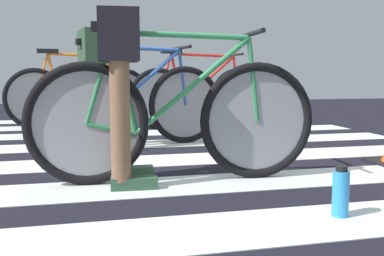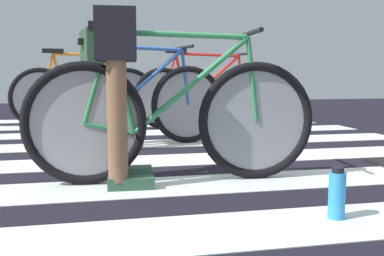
{
  "view_description": "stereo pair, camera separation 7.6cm",
  "coord_description": "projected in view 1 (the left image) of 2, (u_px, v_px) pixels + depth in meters",
  "views": [
    {
      "loc": [
        -0.34,
        -3.14,
        0.66
      ],
      "look_at": [
        0.34,
        -0.21,
        0.29
      ],
      "focal_mm": 40.82,
      "sensor_mm": 36.0,
      "label": 1
    },
    {
      "loc": [
        -0.27,
        -3.14,
        0.66
      ],
      "look_at": [
        0.34,
        -0.21,
        0.29
      ],
      "focal_mm": 40.82,
      "sensor_mm": 36.0,
      "label": 2
    }
  ],
  "objects": [
    {
      "name": "bicycle_2_of_4",
      "position": [
        132.0,
        103.0,
        3.85
      ],
      "size": [
        1.72,
        0.55,
        0.93
      ],
      "rotation": [
        0.0,
        0.0,
        0.18
      ],
      "color": "black",
      "rests_on": "ground"
    },
    {
      "name": "bicycle_3_of_4",
      "position": [
        199.0,
        95.0,
        5.28
      ],
      "size": [
        1.73,
        0.52,
        0.93
      ],
      "rotation": [
        0.0,
        0.0,
        0.1
      ],
      "color": "black",
      "rests_on": "ground"
    },
    {
      "name": "water_bottle",
      "position": [
        341.0,
        193.0,
        1.96
      ],
      "size": [
        0.07,
        0.07,
        0.24
      ],
      "color": "#2D8ED9",
      "rests_on": "ground"
    },
    {
      "name": "crosswalk_markings",
      "position": [
        136.0,
        161.0,
        3.23
      ],
      "size": [
        5.46,
        6.51,
        0.0
      ],
      "color": "silver",
      "rests_on": "ground"
    },
    {
      "name": "cyclist_2_of_4",
      "position": [
        95.0,
        73.0,
        3.69
      ],
      "size": [
        0.37,
        0.44,
        1.01
      ],
      "rotation": [
        0.0,
        0.0,
        0.18
      ],
      "color": "beige",
      "rests_on": "ground"
    },
    {
      "name": "cyclist_1_of_4",
      "position": [
        120.0,
        74.0,
        2.5
      ],
      "size": [
        0.33,
        0.42,
        0.99
      ],
      "rotation": [
        0.0,
        0.0,
        -0.06
      ],
      "color": "brown",
      "rests_on": "ground"
    },
    {
      "name": "ground",
      "position": [
        140.0,
        164.0,
        3.19
      ],
      "size": [
        18.0,
        14.0,
        0.02
      ],
      "color": "black"
    },
    {
      "name": "bicycle_4_of_4",
      "position": [
        80.0,
        96.0,
        5.23
      ],
      "size": [
        1.73,
        0.52,
        0.93
      ],
      "rotation": [
        0.0,
        0.0,
        0.09
      ],
      "color": "black",
      "rests_on": "ground"
    },
    {
      "name": "bicycle_1_of_4",
      "position": [
        174.0,
        118.0,
        2.58
      ],
      "size": [
        1.74,
        0.52,
        0.93
      ],
      "rotation": [
        0.0,
        0.0,
        -0.06
      ],
      "color": "black",
      "rests_on": "ground"
    }
  ]
}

